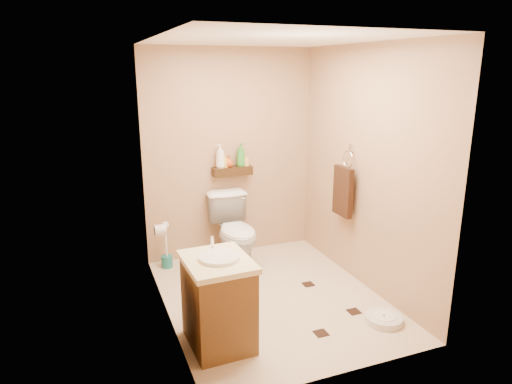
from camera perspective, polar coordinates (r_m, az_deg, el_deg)
name	(u,v)px	position (r m, az deg, el deg)	size (l,w,h in m)	color
ground	(271,297)	(4.58, 1.95, -12.99)	(2.50, 2.50, 0.00)	beige
wall_back	(230,154)	(5.29, -3.28, 4.71)	(2.00, 0.04, 2.40)	tan
wall_front	(347,219)	(3.09, 11.32, -3.30)	(2.00, 0.04, 2.40)	tan
wall_left	(162,188)	(3.87, -11.62, 0.49)	(0.04, 2.50, 2.40)	tan
wall_right	(366,169)	(4.63, 13.56, 2.77)	(0.04, 2.50, 2.40)	tan
ceiling	(274,39)	(4.04, 2.27, 18.56)	(2.00, 2.50, 0.02)	white
wall_shelf	(232,171)	(5.26, -2.97, 2.63)	(0.46, 0.14, 0.10)	#38240F
floor_accents	(276,299)	(4.54, 2.57, -13.21)	(1.33, 1.33, 0.01)	black
toilet	(235,232)	(5.10, -2.60, -5.02)	(0.45, 0.79, 0.80)	white
vanity	(218,301)	(3.73, -4.74, -13.39)	(0.52, 0.62, 0.85)	brown
bathroom_scale	(384,319)	(4.31, 15.68, -15.03)	(0.38, 0.38, 0.07)	silver
toilet_brush	(166,251)	(5.22, -11.13, -7.29)	(0.12, 0.12, 0.54)	#1B6E6A
towel_ring	(343,189)	(4.84, 10.86, 0.36)	(0.12, 0.30, 0.76)	silver
toilet_paper	(160,230)	(4.67, -11.90, -4.67)	(0.12, 0.11, 0.12)	silver
bottle_a	(220,156)	(5.18, -4.49, 4.50)	(0.10, 0.10, 0.27)	white
bottle_b	(225,161)	(5.21, -3.87, 3.89)	(0.07, 0.07, 0.15)	yellow
bottle_c	(229,161)	(5.22, -3.42, 3.85)	(0.11, 0.11, 0.14)	#BD4316
bottle_d	(241,155)	(5.25, -1.91, 4.68)	(0.10, 0.10, 0.27)	green
bottle_e	(246,160)	(5.28, -1.30, 4.08)	(0.07, 0.07, 0.15)	gold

